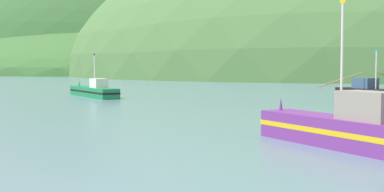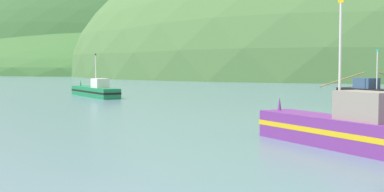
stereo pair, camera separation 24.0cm
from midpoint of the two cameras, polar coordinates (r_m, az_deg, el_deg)
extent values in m
ellipsoid|color=#2D562D|center=(265.36, -7.74, 2.61)|extent=(177.03, 141.62, 101.55)
ellipsoid|color=#386633|center=(251.38, -4.87, 2.58)|extent=(218.98, 175.18, 42.57)
ellipsoid|color=#47703D|center=(193.87, 19.43, 2.14)|extent=(215.54, 172.43, 105.18)
cube|color=#6B2D84|center=(24.51, 16.95, -3.99)|extent=(8.05, 9.70, 1.38)
cube|color=gold|center=(24.50, 16.95, -3.83)|extent=(8.13, 9.80, 0.25)
cone|color=#6B2D84|center=(28.07, 9.87, -0.83)|extent=(0.28, 0.28, 0.70)
cube|color=gray|center=(23.59, 18.95, -1.07)|extent=(2.76, 2.98, 1.28)
cylinder|color=silver|center=(24.66, 16.28, 3.75)|extent=(0.12, 0.12, 5.22)
cube|color=gold|center=(24.83, 16.39, 10.06)|extent=(0.24, 0.30, 0.20)
cube|color=black|center=(53.81, 19.21, -0.01)|extent=(5.97, 7.47, 1.45)
cube|color=teal|center=(53.81, 19.21, 0.07)|extent=(6.03, 7.54, 0.26)
cube|color=#334C6B|center=(54.18, 18.79, 1.34)|extent=(2.52, 2.66, 1.04)
cylinder|color=silver|center=(53.18, 19.86, 2.68)|extent=(0.12, 0.12, 3.62)
cube|color=teal|center=(53.20, 19.90, 4.76)|extent=(0.23, 0.31, 0.20)
cylinder|color=#997F4C|center=(51.23, 16.38, 1.76)|extent=(4.59, 3.27, 1.43)
cube|color=#197A47|center=(62.56, -10.57, 0.45)|extent=(8.90, 10.25, 1.15)
cube|color=black|center=(62.55, -10.57, 0.50)|extent=(8.98, 10.35, 0.21)
cone|color=#197A47|center=(67.55, -12.09, 1.43)|extent=(0.28, 0.28, 0.70)
cube|color=silver|center=(60.75, -10.00, 1.41)|extent=(2.58, 2.69, 1.06)
cylinder|color=silver|center=(62.06, -10.46, 2.68)|extent=(0.12, 0.12, 3.75)
cube|color=black|center=(62.07, -10.48, 4.53)|extent=(0.25, 0.30, 0.20)
camera|label=1|loc=(0.12, -89.83, 0.01)|focal=48.38mm
camera|label=2|loc=(0.12, 90.17, -0.01)|focal=48.38mm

